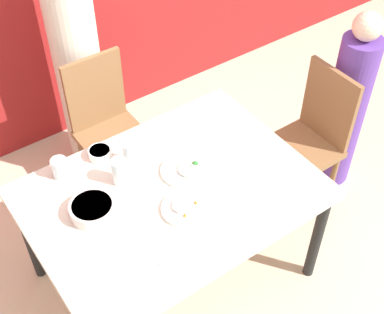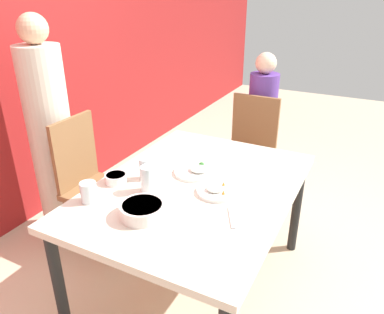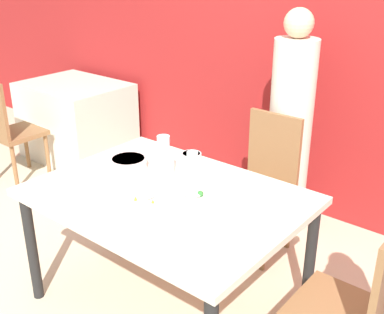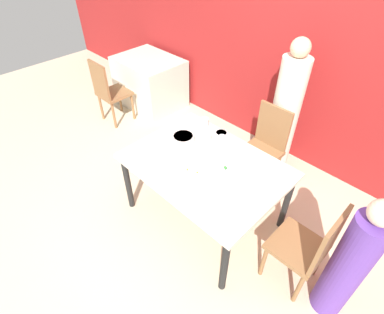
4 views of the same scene
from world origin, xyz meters
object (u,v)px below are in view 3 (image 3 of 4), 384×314
plate_rice_adult (193,193)px  chair_child_spot (356,307)px  person_adult (290,134)px  glass_water_tall (192,162)px  chair_adult_spot (264,180)px  bowl_curry (129,163)px

plate_rice_adult → chair_child_spot: bearing=-1.2°
person_adult → glass_water_tall: (-0.15, -0.88, 0.05)m
chair_adult_spot → glass_water_tall: chair_adult_spot is taller
chair_adult_spot → chair_child_spot: 1.26m
glass_water_tall → plate_rice_adult: bearing=-49.6°
chair_child_spot → bowl_curry: size_ratio=4.31×
plate_rice_adult → glass_water_tall: bearing=130.4°
chair_adult_spot → plate_rice_adult: bearing=-86.8°
plate_rice_adult → glass_water_tall: glass_water_tall is taller
bowl_curry → plate_rice_adult: 0.52m
chair_adult_spot → glass_water_tall: bearing=-104.6°
chair_adult_spot → person_adult: (0.00, 0.31, 0.24)m
chair_child_spot → person_adult: 1.50m
person_adult → plate_rice_adult: person_adult is taller
person_adult → plate_rice_adult: bearing=-87.7°
bowl_curry → chair_adult_spot: bearing=58.5°
chair_adult_spot → glass_water_tall: size_ratio=7.42×
chair_child_spot → bowl_curry: chair_child_spot is taller
chair_child_spot → person_adult: (-0.96, 1.13, 0.24)m
bowl_curry → plate_rice_adult: bowl_curry is taller
chair_adult_spot → chair_child_spot: bearing=-40.3°
person_adult → plate_rice_adult: size_ratio=6.57×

